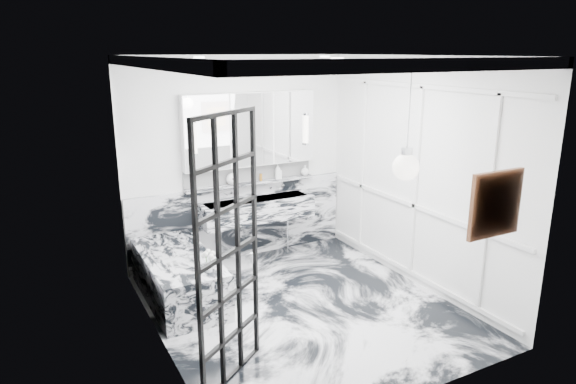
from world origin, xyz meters
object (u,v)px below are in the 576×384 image
bathtub (178,277)px  trough_sink (257,210)px  mirror_cabinet (250,129)px  crittall_door (229,253)px

bathtub → trough_sink: bearing=26.5°
trough_sink → bathtub: bearing=-153.5°
mirror_cabinet → bathtub: size_ratio=1.15×
trough_sink → bathtub: size_ratio=0.97×
mirror_cabinet → bathtub: mirror_cabinet is taller
trough_sink → crittall_door: bearing=-119.5°
mirror_cabinet → crittall_door: bearing=-117.9°
crittall_door → mirror_cabinet: (1.33, 2.52, 0.63)m
crittall_door → trough_sink: (1.33, 2.35, -0.46)m
crittall_door → bathtub: bearing=54.3°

